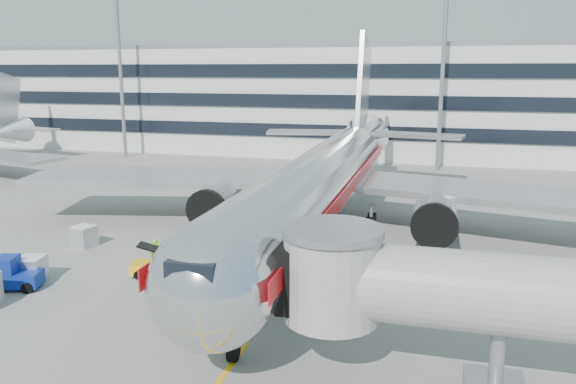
% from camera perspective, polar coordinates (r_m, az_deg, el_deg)
% --- Properties ---
extents(ground, '(180.00, 180.00, 0.00)m').
position_cam_1_polar(ground, '(31.98, -0.46, -10.04)').
color(ground, gray).
rests_on(ground, ground).
extents(lead_in_line, '(0.25, 70.00, 0.01)m').
position_cam_1_polar(lead_in_line, '(41.14, 3.27, -4.89)').
color(lead_in_line, '#FFB70D').
rests_on(lead_in_line, ground).
extents(main_jet, '(50.95, 48.70, 16.06)m').
position_cam_1_polar(main_jet, '(41.75, 3.83, 1.35)').
color(main_jet, silver).
rests_on(main_jet, ground).
extents(jet_bridge, '(17.80, 4.50, 7.00)m').
position_cam_1_polar(jet_bridge, '(22.52, 25.22, -10.54)').
color(jet_bridge, silver).
rests_on(jet_bridge, ground).
extents(terminal, '(150.00, 24.25, 15.60)m').
position_cam_1_polar(terminal, '(86.91, 9.92, 9.28)').
color(terminal, silver).
rests_on(terminal, ground).
extents(light_mast_west, '(2.40, 1.20, 25.45)m').
position_cam_1_polar(light_mast_west, '(82.57, -16.78, 13.72)').
color(light_mast_west, gray).
rests_on(light_mast_west, ground).
extents(light_mast_centre, '(2.40, 1.20, 25.45)m').
position_cam_1_polar(light_mast_centre, '(70.54, 15.57, 14.10)').
color(light_mast_centre, gray).
rests_on(light_mast_centre, ground).
extents(belt_loader, '(4.34, 2.44, 2.03)m').
position_cam_1_polar(belt_loader, '(34.89, -12.36, -7.38)').
color(belt_loader, yellow).
rests_on(belt_loader, ground).
extents(baggage_tug, '(2.81, 2.17, 1.89)m').
position_cam_1_polar(baggage_tug, '(35.59, -26.04, -7.57)').
color(baggage_tug, navy).
rests_on(baggage_tug, ground).
extents(cargo_container_left, '(1.64, 1.64, 1.49)m').
position_cam_1_polar(cargo_container_left, '(36.35, -24.59, -7.15)').
color(cargo_container_left, '#B9BCC1').
rests_on(cargo_container_left, ground).
extents(cargo_container_right, '(1.66, 1.66, 1.47)m').
position_cam_1_polar(cargo_container_right, '(41.94, -20.01, -4.25)').
color(cargo_container_right, '#B9BCC1').
rests_on(cargo_container_right, ground).
extents(ramp_worker, '(0.83, 0.86, 1.99)m').
position_cam_1_polar(ramp_worker, '(35.69, -13.23, -6.26)').
color(ramp_worker, '#86FF1A').
rests_on(ramp_worker, ground).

